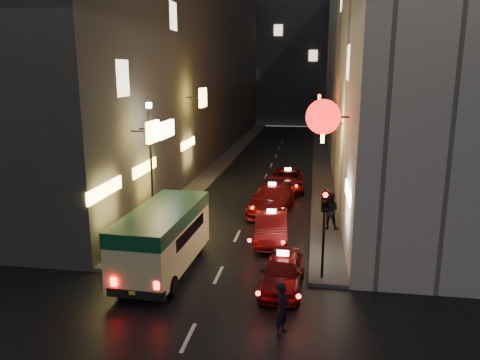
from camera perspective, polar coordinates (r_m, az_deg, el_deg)
The scene contains 14 objects.
building_left at distance 43.74m, azimuth -6.43°, elevation 14.58°, with size 7.47×52.07×18.00m.
building_right at distance 42.43m, azimuth 15.60°, elevation 14.25°, with size 7.88×52.00×18.00m.
building_far at distance 74.34m, azimuth 6.56°, elevation 15.47°, with size 30.00×10.00×22.00m, color #36363B.
sidewalk_left at distance 43.58m, azimuth -1.37°, elevation 2.88°, with size 1.50×52.00×0.15m, color #4B4945.
sidewalk_right at distance 42.89m, azimuth 9.89°, elevation 2.52°, with size 1.50×52.00×0.15m, color #4B4945.
minibus at distance 18.61m, azimuth -9.36°, elevation -6.38°, with size 2.34×6.13×2.61m.
taxi_near at distance 17.49m, azimuth 5.22°, elevation -10.75°, with size 2.06×4.70×1.64m.
taxi_second at distance 22.00m, azimuth 3.82°, elevation -5.47°, with size 2.46×5.19×1.77m.
taxi_third at distance 26.59m, azimuth 3.92°, elevation -1.99°, with size 2.89×5.82×1.95m.
taxi_far at distance 31.69m, azimuth 5.83°, elevation 0.21°, with size 2.18×4.89×1.70m.
pedestrian_crossing at distance 14.60m, azimuth 5.20°, elevation -14.92°, with size 0.62×0.40×1.90m, color black.
pedestrian_sidewalk at distance 23.57m, azimuth 10.88°, elevation -3.43°, with size 0.78×0.49×2.08m, color black.
traffic_light at distance 17.43m, azimuth 10.27°, elevation -4.16°, with size 0.26×0.43×3.50m.
lamp_post at distance 22.91m, azimuth -10.80°, elevation 2.62°, with size 0.28×0.28×6.22m.
Camera 1 is at (3.51, -8.18, 7.79)m, focal length 35.00 mm.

